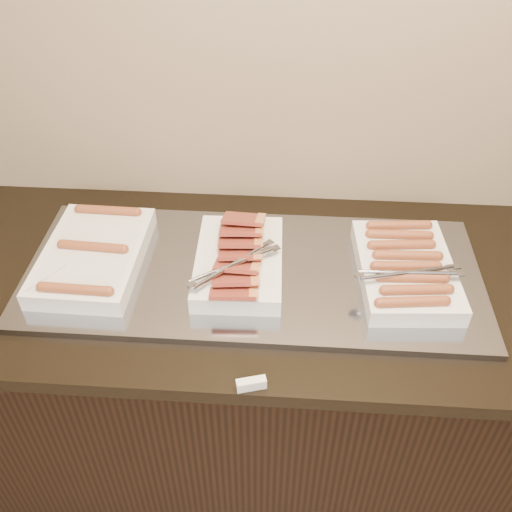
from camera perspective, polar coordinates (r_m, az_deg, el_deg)
The scene contains 6 objects.
counter at distance 1.86m, azimuth -0.97°, elevation -12.08°, with size 2.06×0.76×0.90m.
warming_tray at distance 1.52m, azimuth -0.31°, elevation -1.70°, with size 1.20×0.50×0.02m, color gray.
dish_left at distance 1.57m, azimuth -15.94°, elevation 0.08°, with size 0.26×0.38×0.07m.
dish_center at distance 1.49m, azimuth -1.76°, elevation -0.52°, with size 0.25×0.36×0.09m.
dish_right at distance 1.51m, azimuth 14.74°, elevation -1.24°, with size 0.27×0.37×0.08m.
label_holder at distance 1.27m, azimuth -0.48°, elevation -12.67°, with size 0.07×0.02×0.03m, color white.
Camera 1 is at (0.11, 1.02, 1.94)m, focal length 40.00 mm.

